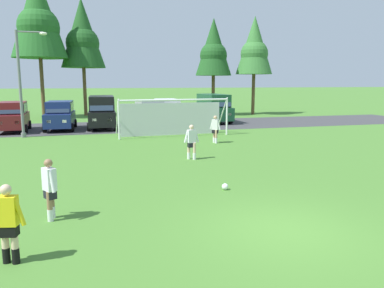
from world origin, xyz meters
The scene contains 19 objects.
ground_plane centered at (0.00, 15.00, 0.00)m, with size 400.00×400.00×0.00m, color #477A2D.
parking_lot_strip centered at (0.00, 23.16, 0.00)m, with size 52.00×8.40×0.01m, color #3D3D3F.
soccer_ball centered at (-0.17, 3.72, 0.11)m, with size 0.22×0.22×0.22m.
soccer_goal centered at (0.91, 17.01, 1.29)m, with size 7.48×2.18×2.57m.
referee centered at (-6.14, -0.06, 0.82)m, with size 0.71×0.32×1.64m.
player_striker_near centered at (2.68, 13.18, 0.82)m, with size 0.55×0.61×1.64m.
player_midfield_center centered at (-5.59, 2.32, 0.82)m, with size 0.40×0.71×1.64m.
player_defender_far centered at (0.06, 8.91, 0.82)m, with size 0.75×0.32×1.64m.
parked_car_slot_far_left centered at (-9.93, 22.19, 1.11)m, with size 2.32×4.69×2.16m.
parked_car_slot_left centered at (-6.64, 22.27, 1.11)m, with size 2.29×4.68×2.16m.
parked_car_slot_center_left centered at (-3.54, 22.24, 1.34)m, with size 2.33×4.87×2.52m.
parked_car_slot_center centered at (0.16, 22.07, 1.11)m, with size 2.34×4.70×2.16m.
parked_car_slot_center_right centered at (1.91, 23.56, 1.11)m, with size 2.25×4.66×2.16m.
parked_car_slot_right centered at (6.25, 24.13, 1.34)m, with size 2.32×4.87×2.52m.
tree_mid_left centered at (-8.93, 32.86, 9.81)m, with size 5.34×5.34×14.25m.
tree_center_back centered at (-4.86, 34.48, 8.41)m, with size 4.58×4.58×12.23m.
tree_mid_right centered at (8.59, 31.31, 7.06)m, with size 3.85×3.85×10.28m.
tree_right_edge centered at (13.22, 31.09, 7.33)m, with size 4.00×4.00×10.67m.
street_lamp centered at (-8.55, 18.71, 3.55)m, with size 2.00×0.32×6.84m.
Camera 1 is at (-4.50, -7.87, 3.61)m, focal length 35.22 mm.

